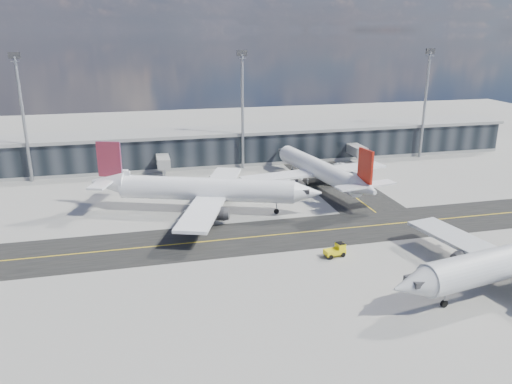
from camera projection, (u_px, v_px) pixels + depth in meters
ground at (304, 242)px, 82.42m from camera, size 300.00×300.00×0.00m
taxiway_lanes at (305, 217)px, 93.22m from camera, size 180.00×63.00×0.03m
terminal_concourse at (237, 146)px, 131.96m from camera, size 152.00×19.80×8.80m
floodlight_masts at (242, 106)px, 121.98m from camera, size 102.50×0.70×28.90m
airliner_af at (204, 189)px, 95.28m from camera, size 43.37×37.48×13.25m
airliner_redtail at (319, 170)px, 110.13m from camera, size 35.19×41.08×12.19m
baggage_tug at (336, 250)px, 76.99m from camera, size 3.48×2.13×2.05m
service_van at (343, 166)px, 125.17m from camera, size 4.52×6.23×1.57m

